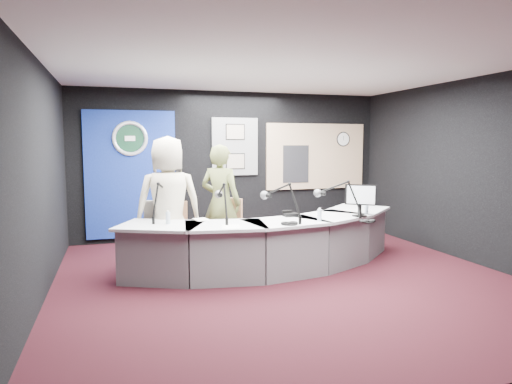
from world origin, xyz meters
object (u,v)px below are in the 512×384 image
object	(u,v)px
broadcast_desk	(271,243)
armchair_right	(221,227)
armchair_left	(169,234)
person_woman	(221,203)
person_man	(169,203)

from	to	relation	value
broadcast_desk	armchair_right	world-z (taller)	armchair_right
armchair_left	armchair_right	world-z (taller)	same
person_woman	armchair_left	bearing A→B (deg)	57.56
armchair_right	person_woman	bearing A→B (deg)	0.00
broadcast_desk	person_man	size ratio (longest dim) A/B	2.35
armchair_left	person_woman	distance (m)	0.95
person_man	person_woman	world-z (taller)	person_man
broadcast_desk	armchair_left	size ratio (longest dim) A/B	4.36
armchair_right	broadcast_desk	bearing A→B (deg)	4.29
armchair_left	person_woman	world-z (taller)	person_woman
broadcast_desk	person_man	bearing A→B (deg)	162.48
armchair_right	armchair_left	bearing A→B (deg)	-107.03
broadcast_desk	armchair_left	distance (m)	1.48
person_man	broadcast_desk	bearing A→B (deg)	162.73
armchair_left	armchair_right	size ratio (longest dim) A/B	1.00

